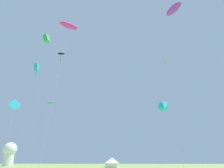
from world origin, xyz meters
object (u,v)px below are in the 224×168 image
at_px(kite_black_parafoil, 61,54).
at_px(kite_cyan_diamond, 15,105).
at_px(kite_magenta_parafoil, 69,26).
at_px(kite_green_parafoil, 51,103).
at_px(kite_green_box, 46,39).
at_px(observatory_dome, 9,153).
at_px(festival_tent_right, 112,162).
at_px(kite_cyan_box, 37,67).
at_px(kite_lime_diamond, 167,64).
at_px(kite_cyan_delta, 164,108).
at_px(kite_purple_parafoil, 174,9).

height_order(kite_black_parafoil, kite_cyan_diamond, kite_black_parafoil).
distance_m(kite_magenta_parafoil, kite_green_parafoil, 43.47).
bearing_deg(kite_green_box, observatory_dome, 126.23).
xyz_separation_m(kite_magenta_parafoil, festival_tent_right, (0.77, 51.02, -18.47)).
bearing_deg(kite_black_parafoil, kite_magenta_parafoil, -67.30).
bearing_deg(festival_tent_right, kite_black_parafoil, -121.03).
relative_size(kite_cyan_box, kite_magenta_parafoil, 1.35).
relative_size(kite_black_parafoil, observatory_dome, 3.03).
distance_m(kite_lime_diamond, kite_green_parafoil, 38.67).
height_order(kite_cyan_box, kite_cyan_diamond, kite_cyan_box).
relative_size(kite_black_parafoil, kite_green_parafoil, 1.60).
relative_size(kite_cyan_delta, kite_green_box, 0.42).
distance_m(kite_black_parafoil, festival_tent_right, 39.53).
distance_m(kite_black_parafoil, kite_cyan_delta, 33.55).
height_order(kite_magenta_parafoil, observatory_dome, kite_magenta_parafoil).
distance_m(kite_magenta_parafoil, kite_cyan_diamond, 16.83).
xyz_separation_m(kite_purple_parafoil, kite_lime_diamond, (4.82, 35.71, 9.62)).
distance_m(kite_lime_diamond, observatory_dome, 85.18).
bearing_deg(kite_cyan_delta, festival_tent_right, 123.92).
bearing_deg(kite_magenta_parafoil, kite_black_parafoil, 112.70).
height_order(kite_green_box, festival_tent_right, kite_green_box).
bearing_deg(kite_magenta_parafoil, observatory_dome, 124.25).
bearing_deg(festival_tent_right, kite_magenta_parafoil, -90.87).
bearing_deg(kite_cyan_box, kite_black_parafoil, 25.83).
bearing_deg(observatory_dome, kite_cyan_box, -55.60).
xyz_separation_m(kite_cyan_delta, kite_green_parafoil, (-34.49, 11.60, 5.30)).
distance_m(kite_black_parafoil, kite_green_box, 7.18).
relative_size(kite_black_parafoil, kite_cyan_diamond, 2.69).
xyz_separation_m(kite_black_parafoil, kite_green_box, (-4.81, -0.72, 5.28)).
xyz_separation_m(kite_black_parafoil, kite_green_parafoil, (-5.90, 10.16, -12.19)).
relative_size(kite_lime_diamond, festival_tent_right, 5.96).
bearing_deg(kite_cyan_box, observatory_dome, 124.40).
distance_m(festival_tent_right, observatory_dome, 57.44).
bearing_deg(kite_magenta_parafoil, kite_cyan_diamond, 143.60).
xyz_separation_m(kite_black_parafoil, kite_magenta_parafoil, (12.27, -29.33, -11.90)).
distance_m(kite_green_box, festival_tent_right, 45.73).
bearing_deg(kite_cyan_delta, kite_black_parafoil, 177.11).
bearing_deg(kite_purple_parafoil, kite_green_parafoil, 126.79).
bearing_deg(kite_green_parafoil, kite_cyan_box, -88.90).
xyz_separation_m(kite_purple_parafoil, festival_tent_right, (-13.20, 54.51, -17.24)).
distance_m(kite_purple_parafoil, kite_lime_diamond, 37.30).
height_order(kite_cyan_diamond, kite_lime_diamond, kite_lime_diamond).
bearing_deg(kite_green_parafoil, festival_tent_right, 31.31).
bearing_deg(kite_cyan_diamond, festival_tent_right, 74.20).
xyz_separation_m(kite_cyan_diamond, kite_green_parafoil, (-6.86, 31.16, 8.97)).
relative_size(kite_cyan_delta, observatory_dome, 1.52).
distance_m(kite_cyan_diamond, observatory_dome, 77.97).
bearing_deg(kite_green_parafoil, kite_purple_parafoil, -53.21).
height_order(kite_purple_parafoil, kite_black_parafoil, kite_black_parafoil).
xyz_separation_m(kite_magenta_parafoil, kite_cyan_delta, (16.32, 27.89, -5.59)).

